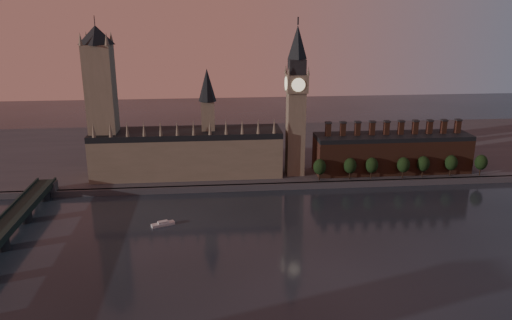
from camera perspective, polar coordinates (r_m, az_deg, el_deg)
The scene contains 14 objects.
ground at distance 254.84m, azimuth 6.34°, elevation -10.34°, with size 900.00×900.00×0.00m, color black.
north_bank at distance 418.31m, azimuth 1.50°, elevation 1.09°, with size 900.00×182.00×4.00m.
palace_of_westminster at distance 349.72m, azimuth -7.77°, elevation 1.08°, with size 130.00×30.30×74.00m.
victoria_tower at distance 348.55m, azimuth -17.24°, elevation 6.75°, with size 24.00×24.00×108.00m.
big_ben at distance 341.74m, azimuth 4.62°, elevation 6.87°, with size 15.00×15.00×107.00m.
chimney_block at distance 368.91m, azimuth 15.24°, elevation 0.86°, with size 110.00×25.00×37.00m.
embankment_tree_0 at distance 340.08m, azimuth 7.28°, elevation -0.79°, with size 8.60×8.60×14.88m.
embankment_tree_1 at distance 346.07m, azimuth 10.71°, elevation -0.64°, with size 8.60×8.60×14.88m.
embankment_tree_2 at distance 350.14m, azimuth 13.09°, elevation -0.58°, with size 8.60×8.60×14.88m.
embankment_tree_3 at distance 356.55m, azimuth 16.50°, elevation -0.53°, with size 8.60×8.60×14.88m.
embankment_tree_4 at distance 363.19m, azimuth 18.57°, elevation -0.41°, with size 8.60×8.60×14.88m.
embankment_tree_5 at distance 372.25m, azimuth 21.41°, elevation -0.29°, with size 8.60×8.60×14.88m.
embankment_tree_6 at distance 381.25m, azimuth 24.33°, elevation -0.24°, with size 8.60×8.60×14.88m.
river_boat at distance 285.67m, azimuth -10.58°, elevation -7.18°, with size 13.42×8.22×2.59m.
Camera 1 is at (-48.76, -221.31, 116.56)m, focal length 35.00 mm.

